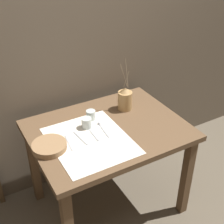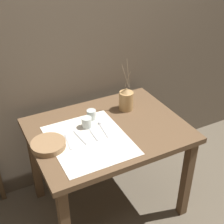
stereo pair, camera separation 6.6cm
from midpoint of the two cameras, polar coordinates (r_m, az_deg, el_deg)
name	(u,v)px [view 2 (the right image)]	position (r m, az deg, el deg)	size (l,w,h in m)	color
ground_plane	(109,203)	(2.62, 0.11, -16.26)	(12.00, 12.00, 0.00)	brown
stone_wall_back	(76,40)	(2.33, -5.79, 12.99)	(7.00, 0.06, 2.40)	brown
wooden_table	(108,140)	(2.19, 0.13, -5.20)	(1.05, 0.80, 0.73)	brown
linen_cloth	(89,140)	(2.02, -3.26, -5.16)	(0.48, 0.57, 0.00)	silver
pitcher_with_flowers	(126,99)	(2.30, 3.44, 2.30)	(0.11, 0.11, 0.39)	#A87F4C
wooden_bowl	(48,145)	(1.98, -10.63, -5.94)	(0.22, 0.22, 0.04)	#8E6B47
glass_tumbler_near	(87,122)	(2.12, -3.77, -1.90)	(0.07, 0.07, 0.07)	#B7C1BC
glass_tumbler_far	(91,115)	(2.20, -2.93, -0.48)	(0.07, 0.07, 0.07)	#B7C1BC
fork_outer	(68,142)	(2.01, -7.13, -5.45)	(0.03, 0.17, 0.00)	#A8A8AD
knife_center	(80,137)	(2.04, -4.96, -4.67)	(0.03, 0.17, 0.00)	#A8A8AD
spoon_outer	(90,129)	(2.11, -3.18, -3.15)	(0.03, 0.18, 0.02)	#A8A8AD
spoon_inner	(101,126)	(2.14, -1.15, -2.54)	(0.03, 0.18, 0.02)	#A8A8AD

